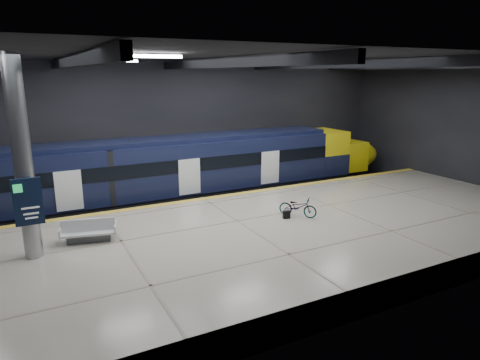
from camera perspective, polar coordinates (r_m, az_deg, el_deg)
ground at (r=19.88m, az=-1.68°, el=-7.57°), size 30.00×30.00×0.00m
room_shell at (r=18.55m, az=-1.81°, el=9.09°), size 30.10×16.10×8.05m
platform at (r=17.62m, az=1.91°, el=-8.56°), size 30.00×11.00×1.10m
safety_strip at (r=21.89m, az=-4.85°, el=-2.50°), size 30.00×0.40×0.01m
rails at (r=24.64m, az=-7.29°, el=-3.16°), size 30.00×1.52×0.16m
train at (r=23.69m, az=-10.70°, el=0.97°), size 29.40×2.84×3.79m
bench at (r=17.33m, az=-19.50°, el=-6.73°), size 2.16×1.29×0.89m
bicycle at (r=19.23m, az=7.73°, el=-3.55°), size 1.53×1.71×0.90m
pannier_bag at (r=18.99m, az=6.22°, el=-4.60°), size 0.33×0.25×0.35m
info_column at (r=15.87m, az=-26.97°, el=2.13°), size 0.90×0.78×6.90m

